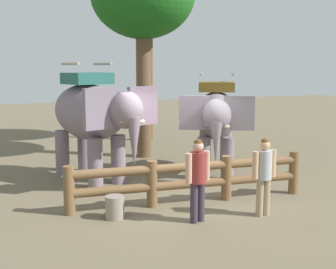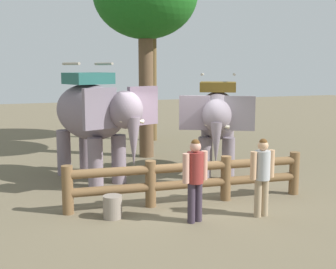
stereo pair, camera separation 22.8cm
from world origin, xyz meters
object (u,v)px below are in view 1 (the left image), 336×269
elephant_near_left (93,115)px  tourist_woman_in_black (198,174)px  log_fence (190,177)px  elephant_center (216,118)px  tourist_man_in_blue (264,171)px  feed_bucket (115,207)px

elephant_near_left → tourist_woman_in_black: elephant_near_left is taller
log_fence → elephant_center: (1.84, 2.24, 1.04)m
elephant_near_left → tourist_woman_in_black: size_ratio=2.27×
tourist_woman_in_black → tourist_man_in_blue: (1.44, -0.17, -0.03)m
tourist_woman_in_black → elephant_near_left: bearing=106.9°
elephant_near_left → feed_bucket: elephant_near_left is taller
log_fence → feed_bucket: 1.95m
tourist_woman_in_black → feed_bucket: bearing=151.5°
log_fence → tourist_woman_in_black: tourist_woman_in_black is taller
log_fence → tourist_man_in_blue: tourist_man_in_blue is taller
elephant_center → feed_bucket: bearing=-144.9°
tourist_man_in_blue → feed_bucket: (-2.94, 0.99, -0.72)m
elephant_near_left → elephant_center: 3.49m
tourist_man_in_blue → log_fence: bearing=127.9°
tourist_woman_in_black → tourist_man_in_blue: size_ratio=1.03×
tourist_woman_in_black → log_fence: bearing=72.1°
elephant_near_left → log_fence: bearing=-60.3°
feed_bucket → elephant_center: bearing=35.1°
elephant_center → tourist_woman_in_black: 4.13m
elephant_center → tourist_woman_in_black: size_ratio=2.02×
log_fence → tourist_man_in_blue: (1.06, -1.36, 0.35)m
log_fence → tourist_woman_in_black: 1.30m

